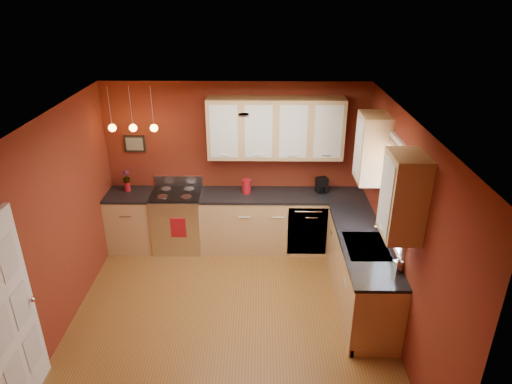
{
  "coord_description": "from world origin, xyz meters",
  "views": [
    {
      "loc": [
        0.39,
        -4.55,
        3.91
      ],
      "look_at": [
        0.32,
        1.0,
        1.34
      ],
      "focal_mm": 32.0,
      "sensor_mm": 36.0,
      "label": 1
    }
  ],
  "objects_px": {
    "coffee_maker": "(322,186)",
    "soap_pump": "(398,264)",
    "sink": "(366,248)",
    "gas_range": "(178,220)",
    "red_canister": "(246,186)"
  },
  "relations": [
    {
      "from": "sink",
      "to": "coffee_maker",
      "type": "relative_size",
      "value": 2.94
    },
    {
      "from": "coffee_maker",
      "to": "soap_pump",
      "type": "bearing_deg",
      "value": -92.25
    },
    {
      "from": "red_canister",
      "to": "soap_pump",
      "type": "xyz_separation_m",
      "value": [
        1.76,
        -2.08,
        -0.01
      ]
    },
    {
      "from": "gas_range",
      "to": "red_canister",
      "type": "distance_m",
      "value": 1.23
    },
    {
      "from": "red_canister",
      "to": "soap_pump",
      "type": "bearing_deg",
      "value": -49.67
    },
    {
      "from": "gas_range",
      "to": "sink",
      "type": "xyz_separation_m",
      "value": [
        2.62,
        -1.5,
        0.43
      ]
    },
    {
      "from": "sink",
      "to": "soap_pump",
      "type": "height_order",
      "value": "sink"
    },
    {
      "from": "sink",
      "to": "coffee_maker",
      "type": "distance_m",
      "value": 1.63
    },
    {
      "from": "sink",
      "to": "coffee_maker",
      "type": "xyz_separation_m",
      "value": [
        -0.37,
        1.58,
        0.13
      ]
    },
    {
      "from": "gas_range",
      "to": "soap_pump",
      "type": "bearing_deg",
      "value": -35.57
    },
    {
      "from": "sink",
      "to": "soap_pump",
      "type": "distance_m",
      "value": 0.6
    },
    {
      "from": "sink",
      "to": "gas_range",
      "type": "bearing_deg",
      "value": 150.22
    },
    {
      "from": "soap_pump",
      "to": "coffee_maker",
      "type": "bearing_deg",
      "value": 105.89
    },
    {
      "from": "gas_range",
      "to": "soap_pump",
      "type": "height_order",
      "value": "soap_pump"
    },
    {
      "from": "coffee_maker",
      "to": "soap_pump",
      "type": "height_order",
      "value": "coffee_maker"
    }
  ]
}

